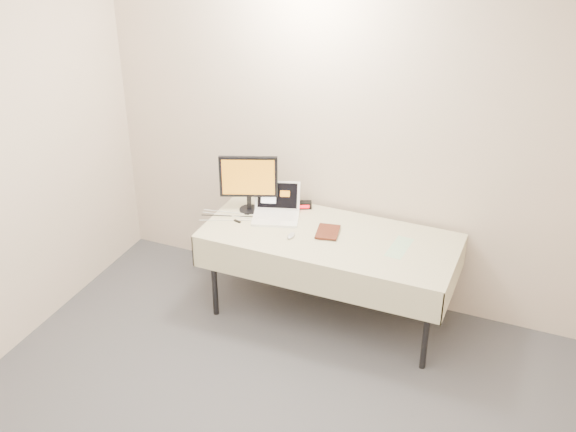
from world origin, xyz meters
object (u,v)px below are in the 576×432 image
at_px(laptop, 276,209).
at_px(table, 330,243).
at_px(book, 317,219).
at_px(monitor, 248,179).

bearing_deg(laptop, table, -32.46).
height_order(table, book, book).
distance_m(table, laptop, 0.51).
distance_m(table, book, 0.20).
bearing_deg(table, monitor, 170.40).
relative_size(table, laptop, 4.32).
bearing_deg(monitor, table, -30.85).
bearing_deg(table, book, 177.43).
relative_size(laptop, monitor, 0.95).
bearing_deg(laptop, monitor, 163.89).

